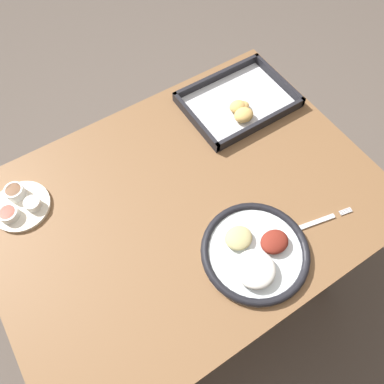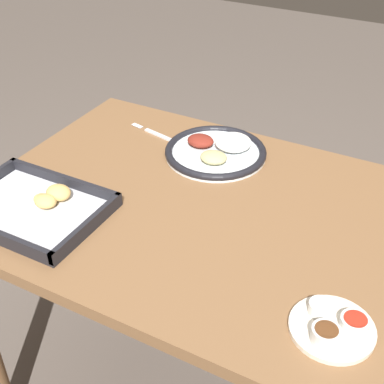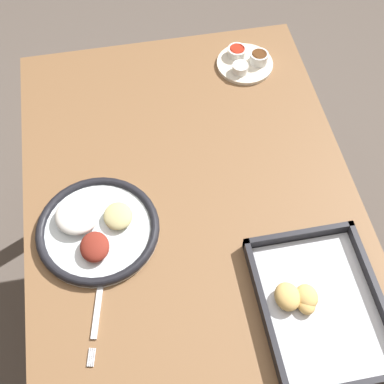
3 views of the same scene
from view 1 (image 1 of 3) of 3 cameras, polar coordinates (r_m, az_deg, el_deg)
name	(u,v)px [view 1 (image 1 of 3)]	position (r m, az deg, el deg)	size (l,w,h in m)	color
ground_plane	(188,280)	(1.69, -0.57, -13.22)	(8.00, 8.00, 0.00)	#564C44
dining_table	(187,221)	(1.12, -0.84, -4.39)	(1.04, 0.76, 0.73)	brown
dinner_plate	(255,253)	(0.95, 9.63, -9.10)	(0.27, 0.27, 0.05)	silver
fork	(310,224)	(1.02, 17.51, -4.72)	(0.22, 0.06, 0.00)	silver
saucer_plate	(19,204)	(1.09, -24.81, -1.73)	(0.15, 0.15, 0.04)	beige
baking_tray	(239,103)	(1.21, 7.11, 13.33)	(0.33, 0.24, 0.04)	black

